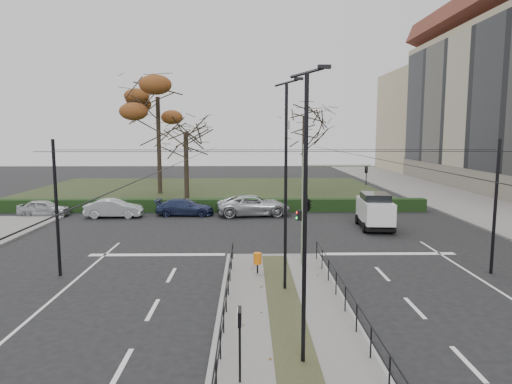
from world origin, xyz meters
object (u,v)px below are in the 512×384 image
at_px(bare_tree_center, 305,121).
at_px(streetlamp_median_near, 306,217).
at_px(rust_tree, 158,97).
at_px(parked_car_first, 44,208).
at_px(litter_bin, 258,259).
at_px(bare_tree_near, 186,137).
at_px(parked_car_fourth, 254,205).
at_px(parked_car_third, 185,207).
at_px(parked_car_second, 114,208).
at_px(streetlamp_median_far, 286,184).
at_px(white_van, 375,210).
at_px(traffic_light, 309,202).
at_px(info_panel, 239,325).

bearing_deg(bare_tree_center, streetlamp_median_near, -96.90).
bearing_deg(rust_tree, parked_car_first, -116.88).
distance_m(litter_bin, bare_tree_near, 24.95).
distance_m(bare_tree_center, bare_tree_near, 13.31).
relative_size(bare_tree_center, bare_tree_near, 1.27).
relative_size(parked_car_first, parked_car_fourth, 0.67).
bearing_deg(parked_car_third, litter_bin, -159.14).
height_order(streetlamp_median_near, parked_car_second, streetlamp_median_near).
relative_size(litter_bin, parked_car_first, 0.25).
relative_size(streetlamp_median_far, parked_car_second, 1.96).
distance_m(litter_bin, white_van, 12.86).
relative_size(streetlamp_median_near, white_van, 1.75).
bearing_deg(bare_tree_center, traffic_light, -96.43).
distance_m(traffic_light, white_van, 10.45).
xyz_separation_m(streetlamp_median_far, parked_car_first, (-16.91, 16.92, -3.66)).
relative_size(litter_bin, parked_car_third, 0.21).
relative_size(streetlamp_median_far, parked_car_third, 1.86).
xyz_separation_m(litter_bin, info_panel, (-0.62, -8.81, 0.82)).
bearing_deg(parked_car_fourth, parked_car_second, 86.71).
relative_size(rust_tree, bare_tree_near, 1.54).
bearing_deg(parked_car_first, parked_car_fourth, -91.03).
distance_m(info_panel, parked_car_third, 24.40).
distance_m(parked_car_third, white_van, 14.13).
relative_size(traffic_light, litter_bin, 5.49).
bearing_deg(info_panel, traffic_light, 73.41).
bearing_deg(parked_car_first, parked_car_second, -97.25).
height_order(white_van, bare_tree_near, bare_tree_near).
relative_size(parked_car_second, white_van, 0.93).
xyz_separation_m(traffic_light, parked_car_third, (-7.68, 13.70, -2.42)).
xyz_separation_m(parked_car_first, white_van, (23.80, -4.78, 0.59)).
relative_size(traffic_light, parked_car_first, 1.35).
bearing_deg(white_van, streetlamp_median_far, -119.58).
bearing_deg(parked_car_second, rust_tree, -5.70).
bearing_deg(white_van, bare_tree_near, 136.41).
bearing_deg(litter_bin, parked_car_fourth, 89.87).
bearing_deg(traffic_light, bare_tree_center, 83.57).
distance_m(parked_car_first, parked_car_third, 10.60).
distance_m(parked_car_third, bare_tree_near, 10.04).
height_order(litter_bin, bare_tree_near, bare_tree_near).
height_order(info_panel, streetlamp_median_far, streetlamp_median_far).
bearing_deg(traffic_light, streetlamp_median_far, -111.67).
xyz_separation_m(litter_bin, parked_car_first, (-15.85, 14.89, -0.16)).
bearing_deg(streetlamp_median_far, info_panel, -103.90).
relative_size(parked_car_third, parked_car_fourth, 0.79).
xyz_separation_m(white_van, rust_tree, (-17.45, 17.31, 8.64)).
height_order(streetlamp_median_far, parked_car_second, streetlamp_median_far).
bearing_deg(info_panel, parked_car_fourth, 88.42).
xyz_separation_m(parked_car_fourth, white_van, (7.91, -4.85, 0.45)).
xyz_separation_m(parked_car_first, rust_tree, (6.35, 12.52, 9.23)).
height_order(litter_bin, white_van, white_van).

